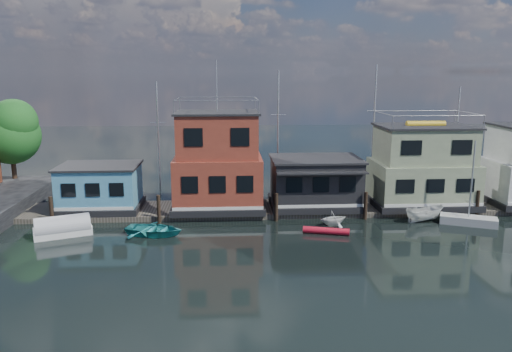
{
  "coord_description": "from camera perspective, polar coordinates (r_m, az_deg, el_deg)",
  "views": [
    {
      "loc": [
        -7.81,
        -27.81,
        11.37
      ],
      "look_at": [
        -5.4,
        12.0,
        3.0
      ],
      "focal_mm": 35.0,
      "sensor_mm": 36.0,
      "label": 1
    }
  ],
  "objects": [
    {
      "name": "motorboat",
      "position": [
        40.63,
        18.68,
        -4.12
      ],
      "size": [
        3.42,
        1.93,
        1.25
      ],
      "primitive_type": "imported",
      "rotation": [
        0.0,
        0.0,
        1.8
      ],
      "color": "white",
      "rests_on": "ground"
    },
    {
      "name": "pilings",
      "position": [
        39.13,
        7.7,
        -3.47
      ],
      "size": [
        42.28,
        0.28,
        2.2
      ],
      "color": "#2D2116",
      "rests_on": "ground"
    },
    {
      "name": "red_kayak",
      "position": [
        36.12,
        8.02,
        -6.21
      ],
      "size": [
        3.3,
        1.32,
        0.48
      ],
      "primitive_type": "cylinder",
      "rotation": [
        0.0,
        1.57,
        -0.26
      ],
      "color": "red",
      "rests_on": "ground"
    },
    {
      "name": "houseboat_dark",
      "position": [
        41.43,
        6.79,
        -0.71
      ],
      "size": [
        7.4,
        6.1,
        4.06
      ],
      "color": "black",
      "rests_on": "dock"
    },
    {
      "name": "dinghy_teal",
      "position": [
        36.17,
        -11.56,
        -6.01
      ],
      "size": [
        4.73,
        3.89,
        0.85
      ],
      "primitive_type": "imported",
      "rotation": [
        0.0,
        0.0,
        1.31
      ],
      "color": "teal",
      "rests_on": "ground"
    },
    {
      "name": "ground",
      "position": [
        31.04,
        11.54,
        -9.88
      ],
      "size": [
        160.0,
        160.0,
        0.0
      ],
      "primitive_type": "plane",
      "color": "black",
      "rests_on": "ground"
    },
    {
      "name": "background_masts",
      "position": [
        47.86,
        11.83,
        4.62
      ],
      "size": [
        36.4,
        0.16,
        12.0
      ],
      "color": "silver",
      "rests_on": "ground"
    },
    {
      "name": "houseboat_green",
      "position": [
        43.72,
        18.51,
        0.93
      ],
      "size": [
        8.4,
        5.9,
        7.03
      ],
      "color": "black",
      "rests_on": "dock"
    },
    {
      "name": "tarp_runabout",
      "position": [
        37.83,
        -21.23,
        -5.55
      ],
      "size": [
        4.12,
        2.81,
        1.56
      ],
      "rotation": [
        0.0,
        0.0,
        0.38
      ],
      "color": "silver",
      "rests_on": "ground"
    },
    {
      "name": "houseboat_red",
      "position": [
        40.47,
        -4.38,
        1.47
      ],
      "size": [
        7.4,
        5.9,
        11.86
      ],
      "color": "black",
      "rests_on": "dock"
    },
    {
      "name": "dock",
      "position": [
        42.08,
        7.38,
        -3.64
      ],
      "size": [
        48.0,
        5.0,
        0.4
      ],
      "primitive_type": "cube",
      "color": "#595147",
      "rests_on": "ground"
    },
    {
      "name": "houseboat_blue",
      "position": [
        42.1,
        -17.38,
        -1.27
      ],
      "size": [
        6.4,
        4.9,
        3.66
      ],
      "color": "black",
      "rests_on": "dock"
    },
    {
      "name": "day_sailer",
      "position": [
        41.16,
        23.1,
        -4.6
      ],
      "size": [
        4.25,
        2.87,
        6.39
      ],
      "rotation": [
        0.0,
        0.0,
        -0.42
      ],
      "color": "beige",
      "rests_on": "ground"
    },
    {
      "name": "dinghy_white",
      "position": [
        38.03,
        8.83,
        -4.79
      ],
      "size": [
        2.66,
        2.48,
        1.15
      ],
      "primitive_type": "imported",
      "rotation": [
        0.0,
        0.0,
        1.9
      ],
      "color": "white",
      "rests_on": "ground"
    }
  ]
}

